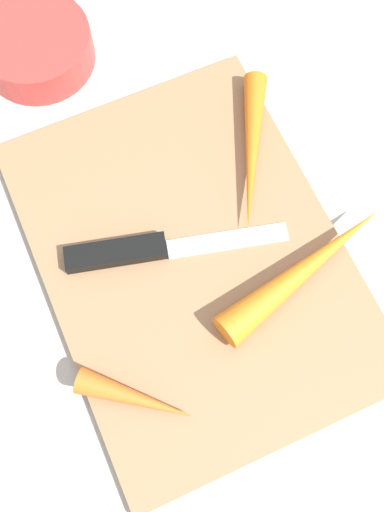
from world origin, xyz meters
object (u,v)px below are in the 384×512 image
Objects in this scene: cutting_board at (192,258)px; knife at (131,251)px; small_bowl at (36,47)px; carrot_shortest at (136,398)px; carrot_longest at (304,270)px; carrot_medium at (252,150)px.

cutting_board is 1.81× the size of knife.
small_bowl is (0.27, 0.05, 0.01)m from cutting_board.
cutting_board is 3.64× the size of carrot_shortest.
small_bowl is (0.24, 0.00, 0.00)m from knife.
carrot_medium is (0.13, -0.01, -0.00)m from carrot_longest.
cutting_board is at bearing 130.99° from carrot_longest.
carrot_medium is (0.04, -0.14, 0.01)m from knife.
cutting_board is at bearing -168.63° from small_bowl.
small_bowl is (0.36, -0.04, -0.00)m from carrot_shortest.
cutting_board is 2.01× the size of carrot_longest.
carrot_longest is at bearing 23.35° from carrot_medium.
knife is 1.24× the size of carrot_medium.
carrot_longest is (-0.06, -0.08, 0.02)m from cutting_board.
small_bowl reaches higher than carrot_shortest.
knife reaches higher than cutting_board.
carrot_medium is 0.25m from small_bowl.
cutting_board is 0.06m from knife.
carrot_shortest is (-0.04, 0.17, -0.00)m from carrot_longest.
carrot_shortest reaches higher than cutting_board.
carrot_longest is 1.82× the size of carrot_shortest.
knife is 0.15m from carrot_medium.
carrot_medium is (0.07, -0.09, 0.02)m from cutting_board.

